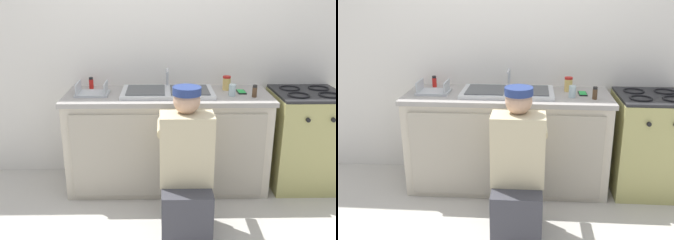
# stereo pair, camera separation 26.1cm
# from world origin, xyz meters

# --- Properties ---
(ground_plane) EXTENTS (12.00, 12.00, 0.00)m
(ground_plane) POSITION_xyz_m (0.00, 0.00, 0.00)
(ground_plane) COLOR beige
(back_wall) EXTENTS (6.00, 0.10, 2.50)m
(back_wall) POSITION_xyz_m (0.00, 0.65, 1.25)
(back_wall) COLOR silver
(back_wall) RESTS_ON ground_plane
(counter_cabinet) EXTENTS (1.75, 0.62, 0.84)m
(counter_cabinet) POSITION_xyz_m (0.00, 0.29, 0.42)
(counter_cabinet) COLOR beige
(counter_cabinet) RESTS_ON ground_plane
(countertop) EXTENTS (1.79, 0.62, 0.04)m
(countertop) POSITION_xyz_m (0.00, 0.30, 0.86)
(countertop) COLOR #9E9993
(countertop) RESTS_ON counter_cabinet
(sink_double_basin) EXTENTS (0.80, 0.44, 0.19)m
(sink_double_basin) POSITION_xyz_m (0.00, 0.30, 0.89)
(sink_double_basin) COLOR silver
(sink_double_basin) RESTS_ON countertop
(stove_range) EXTENTS (0.59, 0.62, 0.90)m
(stove_range) POSITION_xyz_m (1.24, 0.30, 0.44)
(stove_range) COLOR tan
(stove_range) RESTS_ON ground_plane
(plumber_person) EXTENTS (0.42, 0.61, 1.10)m
(plumber_person) POSITION_xyz_m (0.12, -0.44, 0.46)
(plumber_person) COLOR #3F3F47
(plumber_person) RESTS_ON ground_plane
(condiment_jar) EXTENTS (0.07, 0.07, 0.13)m
(condiment_jar) POSITION_xyz_m (0.53, 0.42, 0.94)
(condiment_jar) COLOR #DBB760
(condiment_jar) RESTS_ON countertop
(water_glass) EXTENTS (0.06, 0.06, 0.10)m
(water_glass) POSITION_xyz_m (0.55, 0.22, 0.93)
(water_glass) COLOR #ADC6CC
(water_glass) RESTS_ON countertop
(spice_bottle_red) EXTENTS (0.04, 0.04, 0.10)m
(spice_bottle_red) POSITION_xyz_m (-0.70, 0.49, 0.93)
(spice_bottle_red) COLOR red
(spice_bottle_red) RESTS_ON countertop
(cell_phone) EXTENTS (0.07, 0.14, 0.01)m
(cell_phone) POSITION_xyz_m (0.65, 0.33, 0.88)
(cell_phone) COLOR black
(cell_phone) RESTS_ON countertop
(dish_rack_tray) EXTENTS (0.28, 0.22, 0.11)m
(dish_rack_tray) POSITION_xyz_m (-0.65, 0.27, 0.90)
(dish_rack_tray) COLOR #B2B7BC
(dish_rack_tray) RESTS_ON countertop
(spice_bottle_pepper) EXTENTS (0.04, 0.04, 0.10)m
(spice_bottle_pepper) POSITION_xyz_m (0.73, 0.18, 0.93)
(spice_bottle_pepper) COLOR #513823
(spice_bottle_pepper) RESTS_ON countertop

